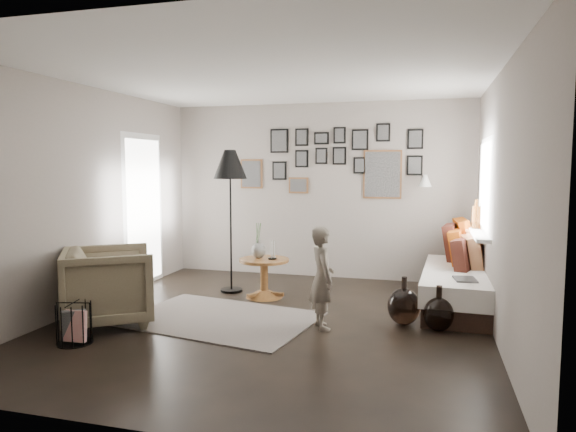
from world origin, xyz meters
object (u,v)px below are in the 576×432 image
(vase, at_px, (259,247))
(child, at_px, (322,278))
(daybed, at_px, (461,280))
(armchair, at_px, (109,286))
(pedestal_table, at_px, (264,279))
(floor_lamp, at_px, (230,170))
(magazine_basket, at_px, (74,323))
(demijohn_small, at_px, (439,314))
(demijohn_large, at_px, (404,306))

(vase, xyz_separation_m, child, (1.04, -1.05, -0.11))
(daybed, xyz_separation_m, armchair, (-3.64, -1.74, 0.09))
(daybed, bearing_deg, child, -135.42)
(vase, height_order, daybed, daybed)
(pedestal_table, xyz_separation_m, floor_lamp, (-0.52, 0.18, 1.39))
(pedestal_table, relative_size, vase, 1.40)
(vase, xyz_separation_m, floor_lamp, (-0.44, 0.16, 0.99))
(armchair, bearing_deg, pedestal_table, -74.68)
(vase, relative_size, child, 0.43)
(vase, distance_m, floor_lamp, 1.09)
(vase, distance_m, magazine_basket, 2.45)
(vase, relative_size, armchair, 0.50)
(pedestal_table, height_order, floor_lamp, floor_lamp)
(armchair, distance_m, demijohn_small, 3.44)
(daybed, height_order, armchair, daybed)
(pedestal_table, height_order, child, child)
(daybed, relative_size, demijohn_small, 4.45)
(pedestal_table, bearing_deg, daybed, 5.85)
(armchair, height_order, demijohn_small, armchair)
(vase, relative_size, floor_lamp, 0.24)
(demijohn_large, bearing_deg, daybed, 56.53)
(magazine_basket, bearing_deg, vase, 62.28)
(armchair, height_order, floor_lamp, floor_lamp)
(armchair, bearing_deg, demijohn_small, -113.60)
(pedestal_table, height_order, demijohn_large, demijohn_large)
(vase, xyz_separation_m, daybed, (2.48, 0.23, -0.32))
(floor_lamp, distance_m, child, 2.20)
(armchair, relative_size, floor_lamp, 0.48)
(child, bearing_deg, floor_lamp, 23.18)
(armchair, xyz_separation_m, child, (2.20, 0.46, 0.12))
(demijohn_large, bearing_deg, magazine_basket, -154.64)
(demijohn_small, bearing_deg, vase, 159.12)
(pedestal_table, xyz_separation_m, magazine_basket, (-1.20, -2.11, -0.04))
(pedestal_table, relative_size, child, 0.60)
(vase, relative_size, demijohn_large, 0.88)
(vase, bearing_deg, child, -45.36)
(armchair, bearing_deg, daybed, -99.36)
(vase, bearing_deg, floor_lamp, 160.17)
(pedestal_table, xyz_separation_m, vase, (-0.08, 0.02, 0.41))
(armchair, height_order, child, child)
(pedestal_table, xyz_separation_m, daybed, (2.40, 0.25, 0.09))
(vase, distance_m, armchair, 1.92)
(floor_lamp, bearing_deg, demijohn_large, -20.98)
(pedestal_table, bearing_deg, vase, 165.96)
(demijohn_small, bearing_deg, floor_lamp, 159.29)
(armchair, xyz_separation_m, floor_lamp, (0.72, 1.67, 1.21))
(floor_lamp, xyz_separation_m, magazine_basket, (-0.68, -2.29, -1.43))
(vase, height_order, child, child)
(magazine_basket, xyz_separation_m, demijohn_large, (2.97, 1.41, 0.01))
(armchair, distance_m, demijohn_large, 3.12)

